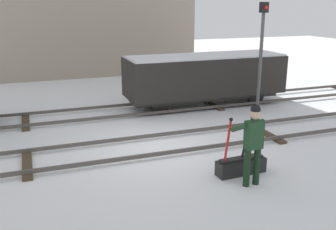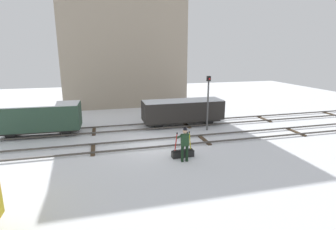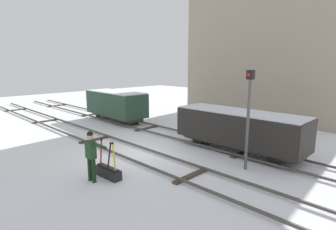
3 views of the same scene
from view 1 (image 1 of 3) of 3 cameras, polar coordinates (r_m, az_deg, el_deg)
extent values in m
plane|color=white|center=(10.96, -1.41, -4.91)|extent=(60.00, 60.00, 0.00)
cube|color=#4C4742|center=(10.28, -0.12, -5.60)|extent=(44.00, 0.07, 0.10)
cube|color=#4C4742|center=(11.55, -2.56, -3.09)|extent=(44.00, 0.07, 0.10)
cube|color=#423323|center=(10.45, -20.15, -6.81)|extent=(0.24, 1.94, 0.08)
cube|color=#423323|center=(12.45, 14.13, -2.57)|extent=(0.24, 1.94, 0.08)
cube|color=#4C4742|center=(13.72, -5.55, 0.01)|extent=(44.00, 0.07, 0.10)
cube|color=#4C4742|center=(15.07, -6.95, 1.45)|extent=(44.00, 0.07, 0.10)
cube|color=#423323|center=(14.05, -20.34, -0.96)|extent=(0.24, 1.94, 0.08)
cube|color=#423323|center=(15.59, 6.37, 1.64)|extent=(0.24, 1.94, 0.08)
cube|color=black|center=(9.49, 10.74, -7.50)|extent=(1.26, 0.42, 0.36)
cube|color=black|center=(9.41, 10.80, -6.33)|extent=(1.12, 0.25, 0.06)
cylinder|color=red|center=(9.03, 8.83, -3.88)|extent=(0.18, 0.06, 1.05)
sphere|color=black|center=(8.89, 9.32, -0.67)|extent=(0.09, 0.09, 0.09)
cylinder|color=black|center=(9.30, 11.58, -3.47)|extent=(0.30, 0.07, 1.03)
sphere|color=black|center=(9.21, 12.38, -0.37)|extent=(0.09, 0.09, 0.09)
cylinder|color=yellow|center=(9.46, 13.06, -3.15)|extent=(0.16, 0.06, 1.05)
sphere|color=black|center=(9.27, 13.00, -0.15)|extent=(0.09, 0.09, 0.09)
cylinder|color=black|center=(8.80, 11.61, -7.65)|extent=(0.15, 0.15, 0.89)
cylinder|color=black|center=(8.94, 13.00, -7.34)|extent=(0.15, 0.15, 0.89)
cube|color=#1E3D23|center=(8.60, 12.61, -2.87)|extent=(0.39, 0.26, 0.63)
sphere|color=tan|center=(8.46, 12.81, 0.16)|extent=(0.24, 0.24, 0.24)
sphere|color=black|center=(8.43, 12.85, 0.81)|extent=(0.22, 0.22, 0.22)
cylinder|color=#1E3D23|center=(8.65, 10.52, -1.84)|extent=(0.14, 0.58, 0.36)
cylinder|color=#1E3D23|center=(8.87, 12.84, -1.40)|extent=(0.14, 0.57, 0.40)
cylinder|color=#4C4C4C|center=(14.32, 13.49, 7.24)|extent=(0.12, 0.12, 3.63)
cube|color=black|center=(14.16, 14.04, 15.22)|extent=(0.24, 0.24, 0.36)
sphere|color=red|center=(14.05, 14.34, 15.19)|extent=(0.14, 0.14, 0.14)
cube|color=#2D2B28|center=(15.38, 5.45, 2.84)|extent=(5.94, 1.16, 0.20)
cube|color=black|center=(15.21, 5.53, 5.88)|extent=(6.25, 1.92, 1.46)
cube|color=silver|center=(15.09, 5.61, 8.72)|extent=(6.12, 1.84, 0.06)
cylinder|color=black|center=(14.18, -1.09, 1.54)|extent=(0.70, 0.10, 0.70)
cylinder|color=black|center=(15.14, -2.38, 2.49)|extent=(0.70, 0.10, 0.70)
cylinder|color=black|center=(15.92, 12.88, 2.78)|extent=(0.70, 0.10, 0.70)
cylinder|color=black|center=(16.78, 10.96, 3.58)|extent=(0.70, 0.10, 0.70)
camera|label=2|loc=(5.84, 157.02, 2.26)|focal=28.11mm
camera|label=3|loc=(13.11, 61.29, 9.07)|focal=28.71mm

